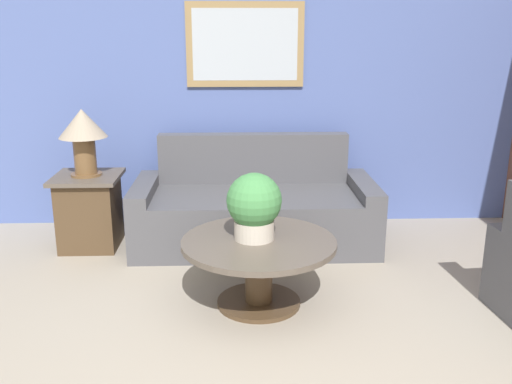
{
  "coord_description": "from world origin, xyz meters",
  "views": [
    {
      "loc": [
        -0.33,
        -2.18,
        1.86
      ],
      "look_at": [
        -0.18,
        2.12,
        0.62
      ],
      "focal_mm": 40.0,
      "sensor_mm": 36.0,
      "label": 1
    }
  ],
  "objects": [
    {
      "name": "couch_main",
      "position": [
        -0.17,
        2.65,
        0.3
      ],
      "size": [
        2.11,
        0.95,
        0.93
      ],
      "color": "#4C4C51",
      "rests_on": "ground_plane"
    },
    {
      "name": "potted_plant_on_table",
      "position": [
        -0.21,
        1.47,
        0.72
      ],
      "size": [
        0.37,
        0.37,
        0.46
      ],
      "color": "beige",
      "rests_on": "coffee_table"
    },
    {
      "name": "table_lamp",
      "position": [
        -1.62,
        2.61,
        1.03
      ],
      "size": [
        0.4,
        0.4,
        0.57
      ],
      "color": "brown",
      "rests_on": "side_table"
    },
    {
      "name": "side_table",
      "position": [
        -1.62,
        2.61,
        0.33
      ],
      "size": [
        0.56,
        0.56,
        0.65
      ],
      "color": "#4C3823",
      "rests_on": "ground_plane"
    },
    {
      "name": "wall_back",
      "position": [
        -0.01,
        3.28,
        1.31
      ],
      "size": [
        6.76,
        0.09,
        2.6
      ],
      "color": "#5166A8",
      "rests_on": "ground_plane"
    },
    {
      "name": "coffee_table",
      "position": [
        -0.18,
        1.44,
        0.35
      ],
      "size": [
        1.06,
        1.06,
        0.48
      ],
      "color": "#4C3823",
      "rests_on": "ground_plane"
    }
  ]
}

